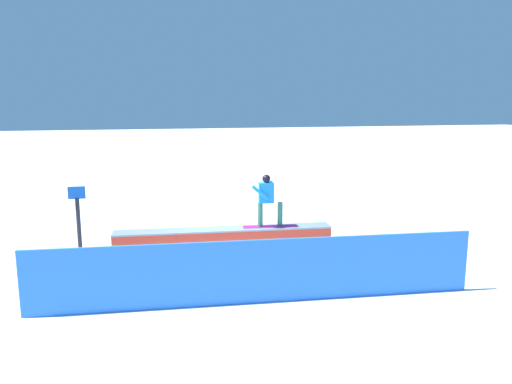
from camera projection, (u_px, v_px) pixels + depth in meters
name	position (u px, v px, depth m)	size (l,w,h in m)	color
ground_plane	(224.00, 248.00, 13.28)	(120.00, 120.00, 0.00)	white
grind_box	(224.00, 239.00, 13.24)	(5.87, 1.06, 0.55)	red
snowboarder	(267.00, 199.00, 13.22)	(1.50, 0.48, 1.44)	#B6198F
safety_fence	(258.00, 272.00, 9.56)	(8.81, 0.06, 1.29)	#2F7CED
trail_marker	(79.00, 222.00, 11.92)	(0.40, 0.10, 1.90)	#262628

